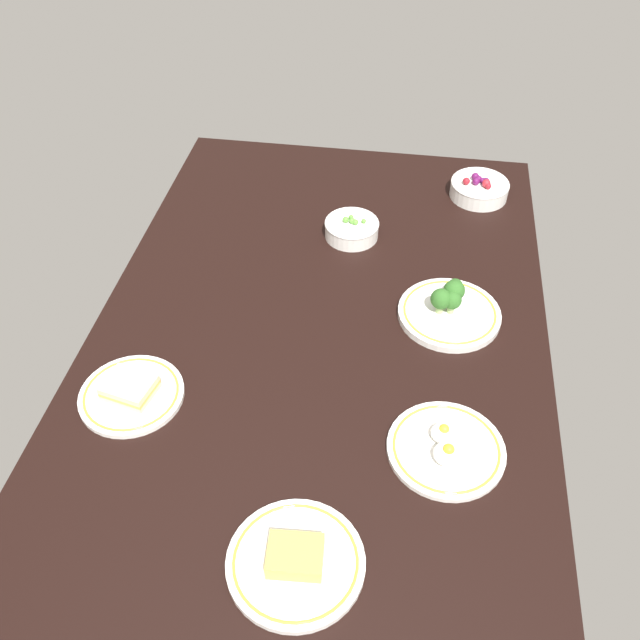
% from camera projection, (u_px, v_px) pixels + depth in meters
% --- Properties ---
extents(dining_table, '(1.48, 0.96, 0.04)m').
position_uv_depth(dining_table, '(320.00, 333.00, 1.48)').
color(dining_table, black).
rests_on(dining_table, ground).
extents(bowl_peas, '(0.13, 0.13, 0.05)m').
position_uv_depth(bowl_peas, '(352.00, 228.00, 1.68)').
color(bowl_peas, white).
rests_on(bowl_peas, dining_table).
extents(plate_cheese, '(0.22, 0.22, 0.04)m').
position_uv_depth(plate_cheese, '(296.00, 561.00, 1.08)').
color(plate_cheese, white).
rests_on(plate_cheese, dining_table).
extents(plate_eggs, '(0.21, 0.21, 0.05)m').
position_uv_depth(plate_eggs, '(446.00, 448.00, 1.23)').
color(plate_eggs, white).
rests_on(plate_eggs, dining_table).
extents(plate_sandwich, '(0.20, 0.20, 0.04)m').
position_uv_depth(plate_sandwich, '(131.00, 393.00, 1.32)').
color(plate_sandwich, white).
rests_on(plate_sandwich, dining_table).
extents(bowl_berries, '(0.15, 0.15, 0.06)m').
position_uv_depth(bowl_berries, '(479.00, 188.00, 1.81)').
color(bowl_berries, white).
rests_on(bowl_berries, dining_table).
extents(plate_broccoli, '(0.22, 0.22, 0.08)m').
position_uv_depth(plate_broccoli, '(449.00, 309.00, 1.48)').
color(plate_broccoli, white).
rests_on(plate_broccoli, dining_table).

